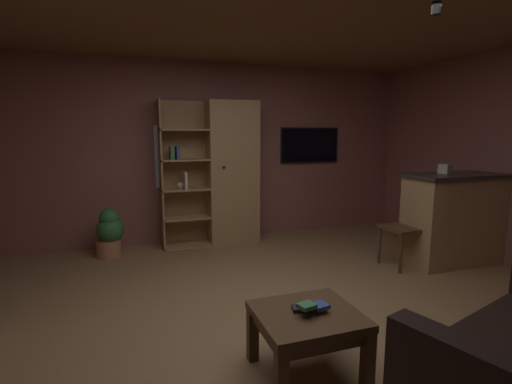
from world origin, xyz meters
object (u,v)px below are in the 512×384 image
(coffee_table, at_px, (307,325))
(dining_chair, at_px, (409,222))
(tissue_box, at_px, (445,169))
(table_book_2, at_px, (307,306))
(bookshelf_cabinet, at_px, (226,173))
(table_book_1, at_px, (320,306))
(table_book_0, at_px, (301,308))
(wall_mounted_tv, at_px, (310,145))
(kitchen_bar_counter, at_px, (460,218))
(potted_floor_plant, at_px, (110,232))

(coffee_table, relative_size, dining_chair, 0.71)
(tissue_box, xyz_separation_m, table_book_2, (-2.55, -1.49, -0.65))
(bookshelf_cabinet, height_order, table_book_1, bookshelf_cabinet)
(table_book_0, distance_m, dining_chair, 2.52)
(tissue_box, bearing_deg, wall_mounted_tv, 113.73)
(tissue_box, bearing_deg, dining_chair, 179.07)
(bookshelf_cabinet, distance_m, table_book_1, 3.20)
(table_book_2, bearing_deg, wall_mounted_tv, 63.10)
(table_book_0, xyz_separation_m, dining_chair, (2.08, 1.43, 0.09))
(tissue_box, relative_size, wall_mounted_tv, 0.12)
(kitchen_bar_counter, bearing_deg, wall_mounted_tv, 118.14)
(kitchen_bar_counter, xyz_separation_m, dining_chair, (-0.69, 0.08, -0.02))
(table_book_1, bearing_deg, table_book_2, -167.09)
(kitchen_bar_counter, bearing_deg, bookshelf_cabinet, 144.49)
(coffee_table, xyz_separation_m, dining_chair, (2.05, 1.46, 0.19))
(bookshelf_cabinet, xyz_separation_m, kitchen_bar_counter, (2.46, -1.75, -0.45))
(tissue_box, relative_size, coffee_table, 0.18)
(tissue_box, height_order, dining_chair, tissue_box)
(table_book_0, bearing_deg, bookshelf_cabinet, 84.29)
(bookshelf_cabinet, distance_m, tissue_box, 2.80)
(bookshelf_cabinet, relative_size, wall_mounted_tv, 2.07)
(table_book_1, height_order, dining_chair, dining_chair)
(kitchen_bar_counter, relative_size, coffee_table, 2.19)
(table_book_0, relative_size, potted_floor_plant, 0.19)
(table_book_0, height_order, wall_mounted_tv, wall_mounted_tv)
(kitchen_bar_counter, height_order, coffee_table, kitchen_bar_counter)
(table_book_1, bearing_deg, wall_mounted_tv, 64.36)
(bookshelf_cabinet, bearing_deg, table_book_1, -93.76)
(coffee_table, relative_size, wall_mounted_tv, 0.68)
(kitchen_bar_counter, xyz_separation_m, table_book_1, (-2.66, -1.40, -0.08))
(bookshelf_cabinet, height_order, dining_chair, bookshelf_cabinet)
(kitchen_bar_counter, height_order, table_book_0, kitchen_bar_counter)
(table_book_0, bearing_deg, coffee_table, -51.72)
(table_book_0, distance_m, table_book_2, 0.09)
(coffee_table, distance_m, wall_mounted_tv, 3.88)
(bookshelf_cabinet, distance_m, potted_floor_plant, 1.72)
(kitchen_bar_counter, height_order, table_book_1, kitchen_bar_counter)
(kitchen_bar_counter, bearing_deg, table_book_2, -152.79)
(coffee_table, relative_size, table_book_0, 5.47)
(coffee_table, relative_size, table_book_2, 6.39)
(table_book_0, bearing_deg, dining_chair, 34.47)
(table_book_0, relative_size, dining_chair, 0.13)
(table_book_2, xyz_separation_m, wall_mounted_tv, (1.72, 3.39, 0.88))
(table_book_1, relative_size, table_book_2, 1.00)
(bookshelf_cabinet, xyz_separation_m, dining_chair, (1.77, -1.67, -0.46))
(bookshelf_cabinet, bearing_deg, wall_mounted_tv, 8.50)
(table_book_1, bearing_deg, coffee_table, 166.11)
(table_book_0, xyz_separation_m, table_book_2, (-0.00, -0.08, 0.05))
(coffee_table, bearing_deg, bookshelf_cabinet, 84.84)
(coffee_table, bearing_deg, table_book_1, -13.89)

